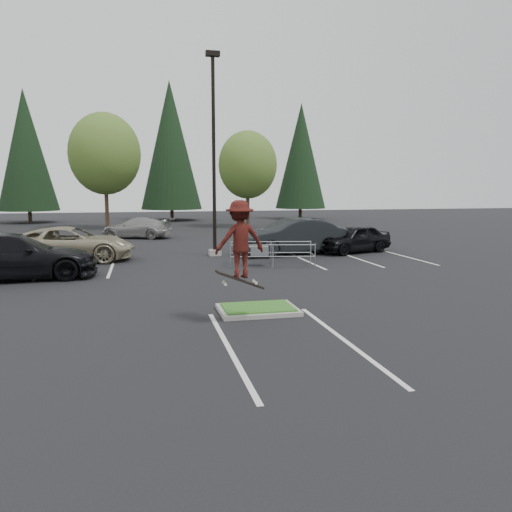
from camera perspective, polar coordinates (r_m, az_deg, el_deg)
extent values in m
plane|color=black|center=(14.21, 0.22, -6.41)|extent=(120.00, 120.00, 0.00)
cube|color=gray|center=(14.20, 0.22, -6.17)|extent=(2.20, 1.60, 0.12)
cube|color=#245A1C|center=(14.18, 0.22, -5.88)|extent=(1.95, 1.35, 0.05)
cube|color=silver|center=(22.73, -16.19, -1.31)|extent=(0.12, 5.20, 0.01)
cube|color=silver|center=(23.05, -22.91, -1.49)|extent=(0.12, 5.20, 0.01)
cube|color=silver|center=(23.93, 5.84, -0.58)|extent=(0.12, 5.20, 0.01)
cube|color=silver|center=(24.92, 11.73, -0.37)|extent=(0.12, 5.20, 0.01)
cube|color=silver|center=(26.16, 17.12, -0.17)|extent=(0.12, 5.20, 0.01)
cube|color=silver|center=(11.13, -3.11, -10.48)|extent=(0.12, 6.00, 0.01)
cube|color=silver|center=(11.86, 10.03, -9.42)|extent=(0.12, 6.00, 0.01)
cube|color=gray|center=(25.89, -4.72, 0.40)|extent=(0.60, 0.60, 0.30)
cylinder|color=black|center=(25.72, -4.84, 11.18)|extent=(0.18, 0.18, 10.00)
cube|color=black|center=(26.48, -4.98, 22.04)|extent=(0.70, 0.35, 0.25)
cylinder|color=#38281C|center=(44.05, -16.68, 5.26)|extent=(0.32, 0.32, 3.50)
ellipsoid|color=#306123|center=(44.10, -16.91, 11.12)|extent=(5.89, 5.89, 6.77)
sphere|color=#306123|center=(43.72, -16.10, 10.21)|extent=(3.68, 3.68, 3.68)
sphere|color=#306123|center=(44.50, -17.50, 10.35)|extent=(4.05, 4.05, 4.05)
cylinder|color=#38281C|center=(44.21, -0.95, 5.30)|extent=(0.32, 0.32, 3.04)
ellipsoid|color=#306123|center=(44.21, -0.96, 10.38)|extent=(5.12, 5.12, 5.89)
sphere|color=#306123|center=(44.02, -0.11, 9.56)|extent=(3.20, 3.20, 3.20)
sphere|color=#306123|center=(44.48, -1.71, 9.74)|extent=(3.52, 3.52, 3.52)
cylinder|color=#38281C|center=(54.59, -24.41, 4.12)|extent=(0.36, 0.36, 1.20)
cone|color=black|center=(54.63, -24.80, 10.93)|extent=(5.72, 5.72, 11.80)
cylinder|color=#38281C|center=(54.08, -9.57, 4.69)|extent=(0.36, 0.36, 1.20)
cone|color=black|center=(54.18, -9.75, 12.36)|extent=(6.38, 6.38, 13.30)
cylinder|color=#38281C|center=(55.69, 5.07, 4.85)|extent=(0.36, 0.36, 1.20)
cone|color=black|center=(55.72, 5.15, 11.28)|extent=(5.50, 5.50, 11.30)
cylinder|color=gray|center=(21.64, -2.94, -0.04)|extent=(0.06, 0.06, 1.06)
cylinder|color=gray|center=(22.93, -2.91, 0.41)|extent=(0.06, 0.06, 1.06)
cylinder|color=gray|center=(21.70, 1.94, -0.01)|extent=(0.06, 0.06, 1.06)
cylinder|color=gray|center=(22.98, 1.71, 0.43)|extent=(0.06, 0.06, 1.06)
cylinder|color=gray|center=(21.91, 6.77, 0.02)|extent=(0.06, 0.06, 1.06)
cylinder|color=gray|center=(23.18, 6.27, 0.46)|extent=(0.06, 0.06, 1.06)
cylinder|color=gray|center=(21.70, 1.94, -0.07)|extent=(3.64, 0.72, 0.05)
cylinder|color=gray|center=(21.64, 1.95, 1.26)|extent=(3.64, 0.72, 0.05)
cylinder|color=gray|center=(22.98, 1.70, 0.38)|extent=(3.64, 0.72, 0.05)
cylinder|color=gray|center=(22.92, 1.71, 1.64)|extent=(3.64, 0.72, 0.05)
cube|color=gray|center=(22.29, 0.40, 0.55)|extent=(0.86, 0.62, 0.44)
cube|color=black|center=(12.87, -1.86, -2.74)|extent=(1.26, 0.48, 0.53)
cylinder|color=beige|center=(12.68, -3.52, -3.24)|extent=(0.08, 0.05, 0.08)
cylinder|color=beige|center=(12.94, -3.71, -3.02)|extent=(0.08, 0.05, 0.08)
cylinder|color=beige|center=(12.83, 0.00, -3.10)|extent=(0.08, 0.05, 0.08)
cylinder|color=beige|center=(13.09, -0.26, -2.88)|extent=(0.08, 0.05, 0.08)
imported|color=maroon|center=(12.72, -1.88, 1.91)|extent=(1.38, 0.92, 1.99)
imported|color=tan|center=(25.29, -20.48, 1.29)|extent=(6.04, 3.00, 1.65)
imported|color=black|center=(21.15, -26.09, -0.05)|extent=(6.31, 3.04, 1.77)
imported|color=black|center=(26.18, 4.12, 2.23)|extent=(5.96, 2.90, 1.88)
imported|color=black|center=(27.42, 11.13, 1.96)|extent=(4.75, 3.19, 1.50)
imported|color=#9B9B96|center=(35.53, -13.32, 3.15)|extent=(5.28, 3.68, 1.42)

